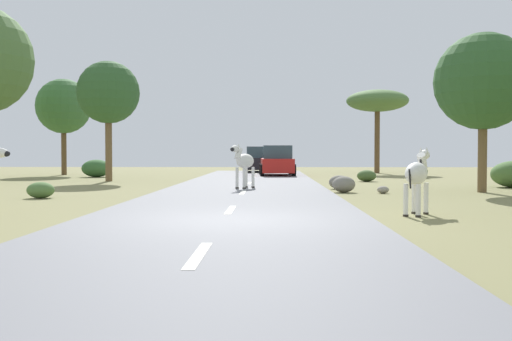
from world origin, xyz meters
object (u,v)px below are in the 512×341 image
(rock_2, at_px, (383,190))
(car_0, at_px, (277,162))
(tree_4, at_px, (377,102))
(bush_2, at_px, (96,168))
(tree_6, at_px, (63,107))
(rock_0, at_px, (344,184))
(tree_2, at_px, (483,82))
(car_1, at_px, (259,160))
(bush_3, at_px, (417,172))
(bush_0, at_px, (367,176))
(zebra_0, at_px, (244,162))
(rock_1, at_px, (339,182))
(tree_5, at_px, (108,93))
(zebra_2, at_px, (417,174))
(bush_1, at_px, (41,190))

(rock_2, bearing_deg, car_0, 102.96)
(tree_4, relative_size, bush_2, 3.40)
(tree_6, bearing_deg, rock_0, -46.01)
(tree_2, bearing_deg, rock_2, -168.95)
(car_0, distance_m, tree_4, 9.40)
(tree_6, xyz_separation_m, rock_2, (16.57, -16.32, -4.10))
(tree_4, bearing_deg, car_1, 172.93)
(tree_6, relative_size, bush_3, 5.11)
(car_0, height_order, rock_2, car_0)
(bush_0, bearing_deg, rock_0, -104.68)
(zebra_0, distance_m, tree_6, 18.82)
(zebra_0, xyz_separation_m, rock_2, (4.77, -2.00, -0.91))
(tree_2, height_order, rock_2, tree_2)
(car_0, xyz_separation_m, rock_1, (2.23, -12.43, -0.59))
(tree_6, distance_m, bush_3, 21.43)
(tree_6, height_order, rock_0, tree_6)
(zebra_0, xyz_separation_m, tree_4, (8.14, 18.00, 3.76))
(car_0, distance_m, bush_2, 10.33)
(tree_4, distance_m, rock_2, 20.82)
(bush_3, xyz_separation_m, rock_1, (-5.21, -9.43, -0.09))
(bush_2, bearing_deg, rock_2, -43.88)
(tree_4, distance_m, rock_0, 20.59)
(car_1, distance_m, tree_5, 14.91)
(zebra_0, height_order, rock_2, zebra_0)
(zebra_0, bearing_deg, bush_0, -107.47)
(bush_0, relative_size, rock_0, 1.15)
(car_0, relative_size, tree_6, 0.74)
(tree_6, distance_m, rock_2, 23.61)
(car_0, relative_size, rock_2, 11.20)
(rock_0, xyz_separation_m, rock_1, (0.08, 1.95, -0.02))
(tree_6, relative_size, rock_2, 15.06)
(tree_6, bearing_deg, bush_0, -24.89)
(tree_2, bearing_deg, bush_2, 144.15)
(zebra_0, xyz_separation_m, car_1, (0.17, 18.99, -0.19))
(bush_3, height_order, rock_2, bush_3)
(zebra_0, distance_m, bush_0, 8.40)
(bush_2, bearing_deg, car_1, 41.42)
(tree_2, height_order, bush_3, tree_2)
(tree_6, bearing_deg, zebra_2, -55.40)
(tree_5, bearing_deg, car_0, 39.00)
(bush_1, relative_size, bush_3, 0.70)
(zebra_2, height_order, tree_4, tree_4)
(bush_3, distance_m, rock_2, 12.50)
(zebra_2, bearing_deg, car_1, 126.39)
(tree_4, bearing_deg, tree_2, -89.49)
(bush_1, relative_size, bush_2, 0.50)
(tree_6, height_order, rock_1, tree_6)
(car_1, bearing_deg, zebra_2, -83.10)
(zebra_2, bearing_deg, tree_2, 89.76)
(tree_2, distance_m, bush_3, 11.68)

